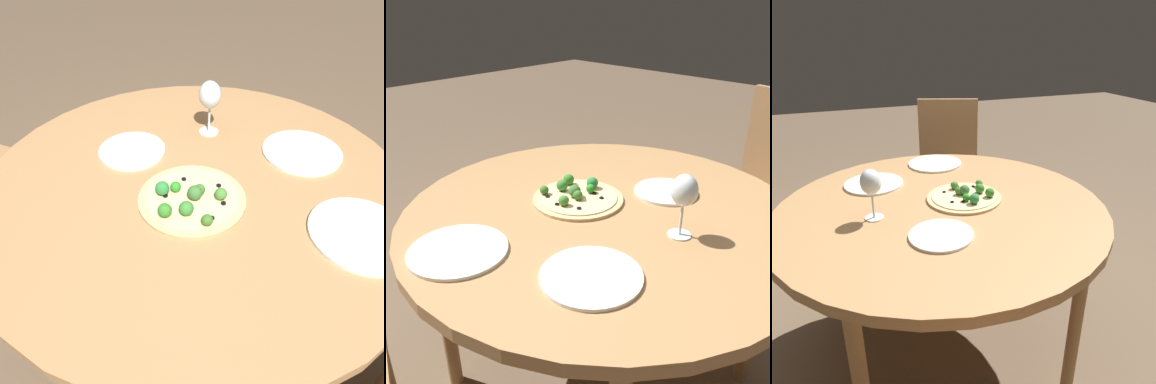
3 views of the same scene
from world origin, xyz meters
TOP-DOWN VIEW (x-y plane):
  - ground_plane at (0.00, 0.00)m, footprint 12.00×12.00m
  - dining_table at (0.00, 0.00)m, footprint 1.26×1.26m
  - chair_2 at (0.14, 1.01)m, footprint 0.45×0.45m
  - pizza at (-0.11, -0.01)m, footprint 0.30×0.30m
  - wine_glass at (0.26, 0.03)m, footprint 0.07×0.07m
  - plate_near at (0.21, -0.29)m, footprint 0.25×0.25m
  - plate_far at (-0.11, -0.45)m, footprint 0.26×0.26m
  - plate_side at (0.08, 0.24)m, footprint 0.21×0.21m

SIDE VIEW (x-z plane):
  - ground_plane at x=0.00m, z-range 0.00..0.00m
  - chair_2 at x=0.14m, z-range 0.03..1.00m
  - dining_table at x=0.00m, z-range 0.32..1.06m
  - plate_near at x=0.21m, z-range 0.75..0.76m
  - plate_far at x=-0.11m, z-range 0.75..0.76m
  - plate_side at x=0.08m, z-range 0.75..0.76m
  - pizza at x=-0.11m, z-range 0.73..0.79m
  - wine_glass at x=0.26m, z-range 0.79..0.97m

